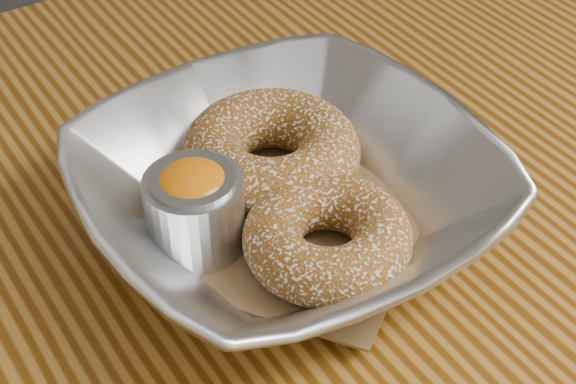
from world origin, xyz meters
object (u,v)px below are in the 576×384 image
donut_back (271,152)px  donut_front (327,238)px  ramekin (195,207)px  serving_bowl (288,195)px

donut_back → donut_front: donut_back is taller
donut_front → ramekin: bearing=135.6°
ramekin → donut_front: bearing=-44.4°
donut_back → ramekin: ramekin is taller
serving_bowl → ramekin: ramekin is taller
donut_front → ramekin: 0.07m
serving_bowl → donut_front: (-0.00, -0.04, -0.00)m
serving_bowl → ramekin: size_ratio=4.21×
serving_bowl → donut_back: bearing=71.7°
serving_bowl → ramekin: 0.05m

